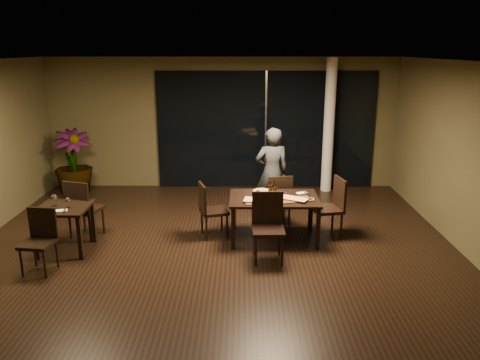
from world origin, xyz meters
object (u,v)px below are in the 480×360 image
Objects in this scene: chair_main_left at (209,207)px; bottle_c at (274,188)px; side_table at (64,214)px; bottle_a at (270,189)px; bottle_b at (275,190)px; chair_side_far at (82,206)px; main_table at (274,201)px; diner at (272,172)px; chair_main_near at (268,223)px; potted_plant at (73,162)px; chair_main_right at (332,204)px; chair_main_far at (279,197)px; chair_side_near at (40,237)px.

chair_main_left is 1.17m from bottle_c.
bottle_c is at bearing 9.69° from side_table.
bottle_b is at bearing -8.96° from bottle_a.
chair_side_far is at bearing 75.11° from chair_main_left.
main_table is 0.86× the size of diner.
bottle_c is (3.40, 0.58, 0.27)m from side_table.
chair_main_near is 1.09× the size of chair_main_left.
potted_plant reaches higher than chair_main_near.
chair_main_right is 1.04m from bottle_b.
bottle_a is at bearing 78.16° from diner.
bottle_a is (3.21, 0.03, 0.31)m from chair_side_far.
chair_main_far is at bearing 80.41° from bottle_b.
bottle_c is at bearing -98.44° from chair_main_right.
potted_plant is (-3.20, 2.47, 0.19)m from chair_main_left.
chair_main_right is at bearing 7.25° from main_table.
chair_main_right is at bearing -24.52° from potted_plant.
potted_plant is (-4.34, 1.40, -0.15)m from diner.
chair_side_near is at bearing -77.97° from potted_plant.
chair_main_right is 3.67× the size of bottle_a.
diner is at bearing 88.42° from main_table.
chair_main_far is 4.83m from potted_plant.
side_table is at bearing -171.63° from main_table.
chair_main_far is 0.55× the size of diner.
chair_main_near is at bearing -100.50° from main_table.
potted_plant is (-4.17, 3.34, 0.14)m from chair_main_near.
bottle_b is at bearing 69.29° from chair_main_far.
bottle_c is (3.28, 0.08, 0.30)m from chair_side_far.
bottle_b is (-0.01, -1.15, -0.00)m from diner.
side_table is 0.55× the size of potted_plant.
diner is 6.25× the size of bottle_c.
bottle_c is (4.31, -2.48, 0.16)m from potted_plant.
potted_plant is at bearing -50.69° from chair_side_far.
bottle_b is at bearing 76.90° from chair_main_near.
chair_main_near is at bearing 13.94° from chair_side_near.
main_table is at bearing -162.53° from chair_side_far.
chair_main_near is at bearing -101.87° from bottle_b.
chair_main_right reaches higher than bottle_a.
diner is (1.14, 1.08, 0.34)m from chair_main_left.
side_table is 0.83× the size of chair_main_left.
potted_plant reaches higher than chair_main_far.
side_table is at bearing 7.14° from chair_main_far.
chair_main_left is 0.55× the size of diner.
bottle_c is at bearing -29.90° from potted_plant.
side_table is 3.24× the size of bottle_b.
potted_plant is at bearing 149.51° from bottle_b.
chair_main_right is (1.16, 0.91, -0.00)m from chair_main_near.
chair_side_near is at bearing 15.79° from chair_main_far.
chair_main_near is at bearing 78.08° from diner.
chair_main_far reaches higher than main_table.
diner reaches higher than side_table.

